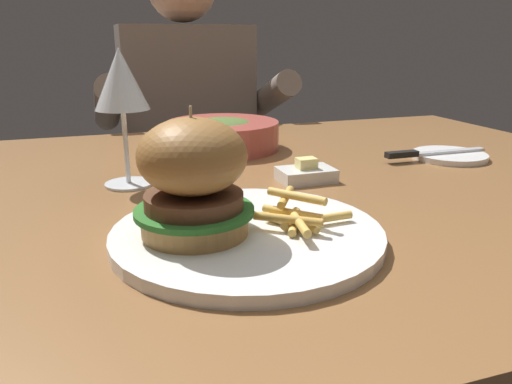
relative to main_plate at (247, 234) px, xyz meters
The scene contains 10 objects.
dining_table 0.23m from the main_plate, 71.44° to the left, with size 1.38×0.94×0.74m.
main_plate is the anchor object (origin of this frame).
burger_sandwich 0.09m from the main_plate, behind, with size 0.12×0.12×0.13m.
fries_pile 0.06m from the main_plate, ahead, with size 0.11×0.12×0.04m.
wine_glass 0.31m from the main_plate, 111.91° to the left, with size 0.08×0.08×0.20m.
bread_plate 0.52m from the main_plate, 27.74° to the left, with size 0.13×0.13×0.01m, color white.
table_knife 0.48m from the main_plate, 30.54° to the left, with size 0.20×0.02×0.01m.
butter_dish 0.25m from the main_plate, 50.95° to the left, with size 0.08×0.06×0.04m.
soup_bowl 0.46m from the main_plate, 78.23° to the left, with size 0.22×0.22×0.06m.
diner_person 0.98m from the main_plate, 82.65° to the left, with size 0.51×0.36×1.18m.
Camera 1 is at (-0.22, -0.68, 0.95)m, focal length 35.00 mm.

